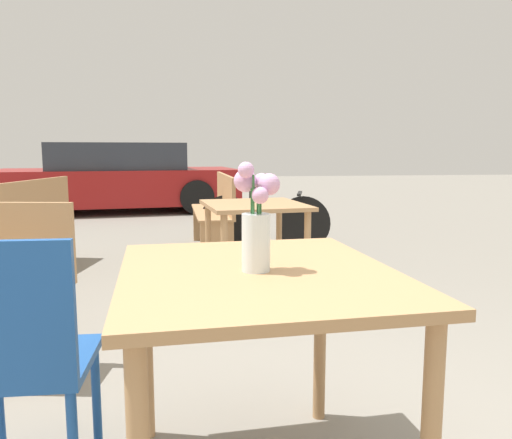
# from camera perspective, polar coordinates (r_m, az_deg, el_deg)

# --- Properties ---
(table_front) EXTENTS (0.88, 1.01, 0.75)m
(table_front) POSITION_cam_1_polar(r_m,az_deg,el_deg) (1.55, 0.16, -9.41)
(table_front) COLOR tan
(table_front) RESTS_ON ground_plane
(flower_vase) EXTENTS (0.13, 0.13, 0.33)m
(flower_vase) POSITION_cam_1_polar(r_m,az_deg,el_deg) (1.48, 0.01, -0.55)
(flower_vase) COLOR silver
(flower_vase) RESTS_ON table_front
(cafe_chair) EXTENTS (0.41, 0.41, 0.86)m
(cafe_chair) POSITION_cam_1_polar(r_m,az_deg,el_deg) (1.74, -25.50, -13.65)
(cafe_chair) COLOR #1E519E
(cafe_chair) RESTS_ON ground_plane
(bench_middle) EXTENTS (0.63, 1.48, 0.85)m
(bench_middle) POSITION_cam_1_polar(r_m,az_deg,el_deg) (4.92, -25.11, -0.54)
(bench_middle) COLOR tan
(bench_middle) RESTS_ON ground_plane
(bench_far) EXTENTS (0.42, 1.53, 0.85)m
(bench_far) POSITION_cam_1_polar(r_m,az_deg,el_deg) (5.51, -4.44, 1.07)
(bench_far) COLOR tan
(bench_far) RESTS_ON ground_plane
(table_back) EXTENTS (0.83, 0.90, 0.71)m
(table_back) POSITION_cam_1_polar(r_m,az_deg,el_deg) (3.85, -0.17, 0.21)
(table_back) COLOR tan
(table_back) RESTS_ON ground_plane
(bicycle) EXTENTS (1.44, 0.53, 0.70)m
(bicycle) POSITION_cam_1_polar(r_m,az_deg,el_deg) (5.63, 0.98, -0.18)
(bicycle) COLOR black
(bicycle) RESTS_ON ground_plane
(parked_car) EXTENTS (4.46, 2.39, 1.24)m
(parked_car) POSITION_cam_1_polar(r_m,az_deg,el_deg) (9.57, -15.43, 4.53)
(parked_car) COLOR maroon
(parked_car) RESTS_ON ground_plane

